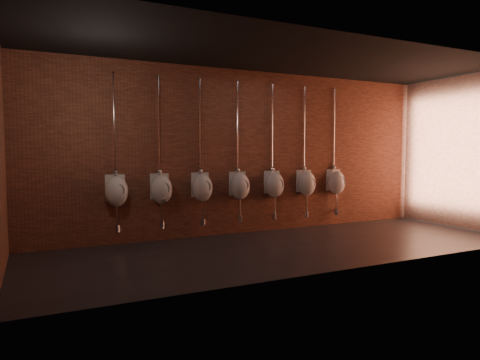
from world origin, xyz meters
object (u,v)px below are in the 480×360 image
object	(u,v)px
urinal_0	(116,191)
urinal_4	(274,184)
urinal_1	(161,189)
urinal_2	(202,187)
urinal_5	(306,183)
urinal_6	(336,182)
urinal_3	(240,186)

from	to	relation	value
urinal_0	urinal_4	size ratio (longest dim) A/B	1.00
urinal_0	urinal_1	world-z (taller)	same
urinal_0	urinal_2	size ratio (longest dim) A/B	1.00
urinal_2	urinal_4	distance (m)	1.55
urinal_4	urinal_5	bearing A→B (deg)	0.00
urinal_0	urinal_5	xyz separation A→B (m)	(3.89, 0.00, 0.00)
urinal_6	urinal_2	bearing A→B (deg)	180.00
urinal_0	urinal_5	world-z (taller)	same
urinal_2	urinal_3	distance (m)	0.78
urinal_2	urinal_3	xyz separation A→B (m)	(0.78, 0.00, 0.00)
urinal_1	urinal_4	world-z (taller)	same
urinal_4	urinal_6	size ratio (longest dim) A/B	1.00
urinal_2	urinal_5	distance (m)	2.33
urinal_1	urinal_2	distance (m)	0.78
urinal_2	urinal_6	distance (m)	3.11
urinal_0	urinal_2	bearing A→B (deg)	0.00
urinal_5	urinal_1	bearing A→B (deg)	180.00
urinal_0	urinal_6	size ratio (longest dim) A/B	1.00
urinal_1	urinal_5	world-z (taller)	same
urinal_6	urinal_3	bearing A→B (deg)	180.00
urinal_2	urinal_6	xyz separation A→B (m)	(3.11, 0.00, 0.00)
urinal_3	urinal_1	bearing A→B (deg)	180.00
urinal_0	urinal_3	distance (m)	2.33
urinal_3	urinal_4	size ratio (longest dim) A/B	1.00
urinal_3	urinal_5	bearing A→B (deg)	0.00
urinal_3	urinal_6	size ratio (longest dim) A/B	1.00
urinal_3	urinal_6	distance (m)	2.33
urinal_0	urinal_2	distance (m)	1.55
urinal_4	urinal_5	world-z (taller)	same
urinal_1	urinal_3	distance (m)	1.55
urinal_1	urinal_2	xyz separation A→B (m)	(0.78, 0.00, 0.00)
urinal_0	urinal_1	bearing A→B (deg)	0.00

